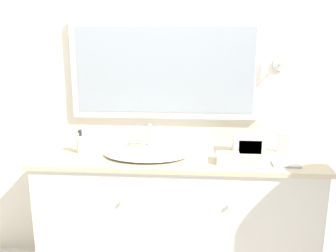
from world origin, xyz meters
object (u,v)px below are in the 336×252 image
Objects in this scene: soap_bottle at (81,144)px; picture_frame at (283,143)px; sink_basin at (146,153)px; appliance_box at (249,144)px.

soap_bottle is 1.23× the size of picture_frame.
sink_basin is 4.26× the size of picture_frame.
soap_bottle is (-0.45, 0.04, 0.04)m from sink_basin.
appliance_box is (0.68, 0.10, 0.05)m from sink_basin.
sink_basin is at bearing -170.90° from picture_frame.
sink_basin is 0.45m from soap_bottle.
soap_bottle is at bearing 174.97° from sink_basin.
appliance_box is at bearing 8.49° from sink_basin.
sink_basin is at bearing -5.03° from soap_bottle.
sink_basin is at bearing -171.51° from appliance_box.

